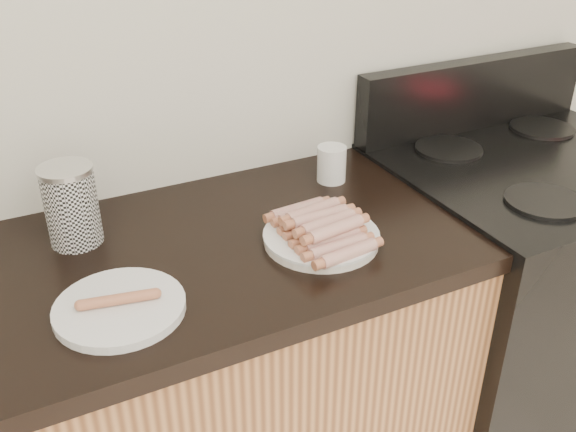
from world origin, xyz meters
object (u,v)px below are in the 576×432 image
stove (513,303)px  main_plate (321,239)px  mug (332,164)px  side_plate (120,308)px  canister (71,205)px

stove → main_plate: main_plate is taller
main_plate → mug: bearing=56.0°
side_plate → main_plate: bearing=6.0°
side_plate → stove: bearing=6.0°
stove → side_plate: (-1.13, -0.12, 0.45)m
main_plate → side_plate: bearing=-174.0°
side_plate → canister: bearing=94.3°
side_plate → canister: (-0.02, 0.28, 0.08)m
main_plate → side_plate: same height
main_plate → side_plate: (-0.43, -0.05, 0.00)m
main_plate → mug: 0.30m
stove → side_plate: size_ratio=3.94×
stove → canister: size_ratio=5.35×
main_plate → side_plate: 0.43m
mug → main_plate: bearing=-124.0°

